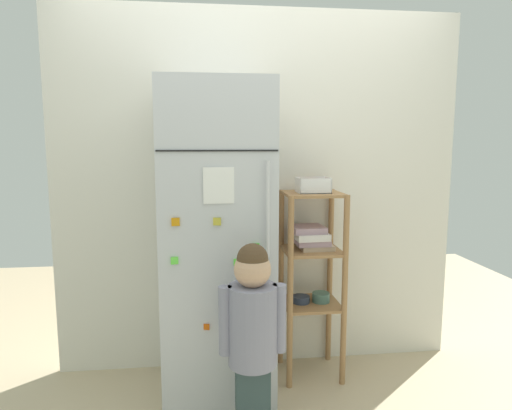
% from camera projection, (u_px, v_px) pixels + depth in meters
% --- Properties ---
extents(ground_plane, '(6.00, 6.00, 0.00)m').
position_uv_depth(ground_plane, '(267.00, 387.00, 2.78)').
color(ground_plane, tan).
extents(kitchen_wall_back, '(2.65, 0.03, 2.34)m').
position_uv_depth(kitchen_wall_back, '(260.00, 193.00, 2.97)').
color(kitchen_wall_back, silver).
rests_on(kitchen_wall_back, ground).
extents(refrigerator, '(0.63, 0.64, 1.84)m').
position_uv_depth(refrigerator, '(217.00, 242.00, 2.64)').
color(refrigerator, silver).
rests_on(refrigerator, ground).
extents(child_standing, '(0.33, 0.24, 1.02)m').
position_uv_depth(child_standing, '(253.00, 325.00, 2.19)').
color(child_standing, '#314446').
rests_on(child_standing, ground).
extents(pantry_shelf_unit, '(0.37, 0.36, 1.19)m').
position_uv_depth(pantry_shelf_unit, '(311.00, 260.00, 2.86)').
color(pantry_shelf_unit, '#9E7247').
rests_on(pantry_shelf_unit, ground).
extents(fruit_bin, '(0.19, 0.16, 0.09)m').
position_uv_depth(fruit_bin, '(314.00, 186.00, 2.78)').
color(fruit_bin, white).
rests_on(fruit_bin, pantry_shelf_unit).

